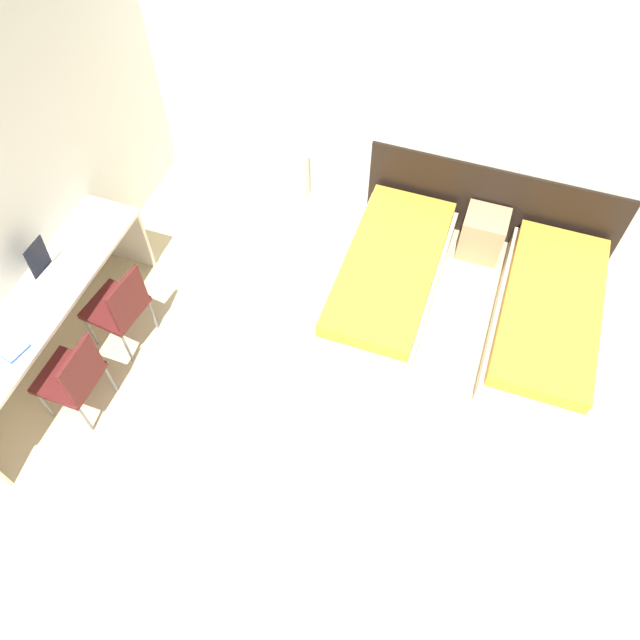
{
  "coord_description": "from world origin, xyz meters",
  "views": [
    {
      "loc": [
        0.97,
        -0.41,
        4.78
      ],
      "look_at": [
        0.0,
        2.36,
        0.55
      ],
      "focal_mm": 35.0,
      "sensor_mm": 36.0,
      "label": 1
    }
  ],
  "objects_px": {
    "nightstand": "(483,234)",
    "chair_near_notebook": "(73,376)",
    "bed_near_door": "(547,317)",
    "bed_near_window": "(389,275)",
    "laptop": "(53,270)",
    "chair_near_laptop": "(120,306)"
  },
  "relations": [
    {
      "from": "nightstand",
      "to": "chair_near_notebook",
      "type": "height_order",
      "value": "chair_near_notebook"
    },
    {
      "from": "nightstand",
      "to": "laptop",
      "type": "xyz_separation_m",
      "value": [
        -3.25,
        -2.14,
        0.61
      ]
    },
    {
      "from": "bed_near_door",
      "to": "chair_near_laptop",
      "type": "bearing_deg",
      "value": -159.31
    },
    {
      "from": "chair_near_notebook",
      "to": "bed_near_door",
      "type": "bearing_deg",
      "value": 31.24
    },
    {
      "from": "chair_near_notebook",
      "to": "laptop",
      "type": "relative_size",
      "value": 2.61
    },
    {
      "from": "chair_near_laptop",
      "to": "laptop",
      "type": "height_order",
      "value": "laptop"
    },
    {
      "from": "bed_near_door",
      "to": "bed_near_window",
      "type": "bearing_deg",
      "value": 180.0
    },
    {
      "from": "bed_near_door",
      "to": "nightstand",
      "type": "relative_size",
      "value": 3.95
    },
    {
      "from": "bed_near_window",
      "to": "laptop",
      "type": "relative_size",
      "value": 5.54
    },
    {
      "from": "laptop",
      "to": "bed_near_door",
      "type": "bearing_deg",
      "value": 20.75
    },
    {
      "from": "bed_near_window",
      "to": "laptop",
      "type": "distance_m",
      "value": 2.94
    },
    {
      "from": "chair_near_laptop",
      "to": "laptop",
      "type": "relative_size",
      "value": 2.61
    },
    {
      "from": "bed_near_door",
      "to": "chair_near_laptop",
      "type": "distance_m",
      "value": 3.76
    },
    {
      "from": "bed_near_window",
      "to": "nightstand",
      "type": "relative_size",
      "value": 3.95
    },
    {
      "from": "bed_near_window",
      "to": "chair_near_notebook",
      "type": "relative_size",
      "value": 2.12
    },
    {
      "from": "chair_near_laptop",
      "to": "chair_near_notebook",
      "type": "distance_m",
      "value": 0.73
    },
    {
      "from": "nightstand",
      "to": "chair_near_notebook",
      "type": "distance_m",
      "value": 3.96
    },
    {
      "from": "bed_near_window",
      "to": "bed_near_door",
      "type": "distance_m",
      "value": 1.47
    },
    {
      "from": "chair_near_laptop",
      "to": "chair_near_notebook",
      "type": "relative_size",
      "value": 1.0
    },
    {
      "from": "bed_near_window",
      "to": "bed_near_door",
      "type": "relative_size",
      "value": 1.0
    },
    {
      "from": "bed_near_window",
      "to": "laptop",
      "type": "xyz_separation_m",
      "value": [
        -2.52,
        -1.38,
        0.65
      ]
    },
    {
      "from": "bed_near_door",
      "to": "chair_near_notebook",
      "type": "xyz_separation_m",
      "value": [
        -3.5,
        -2.05,
        0.3
      ]
    }
  ]
}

